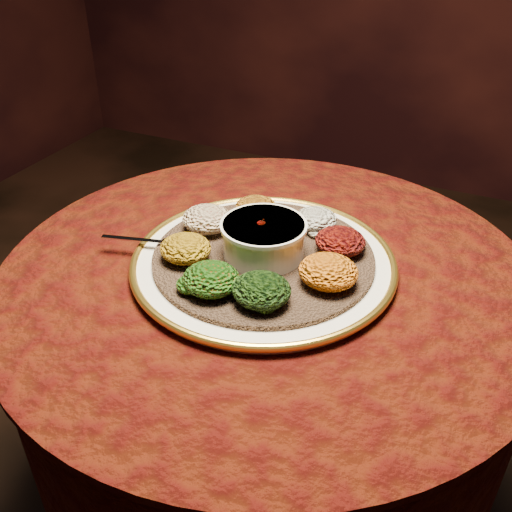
% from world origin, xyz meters
% --- Properties ---
extents(table, '(0.96, 0.96, 0.73)m').
position_xyz_m(table, '(0.00, 0.00, 0.55)').
color(table, black).
rests_on(table, ground).
extents(platter, '(0.53, 0.53, 0.02)m').
position_xyz_m(platter, '(-0.01, -0.00, 0.75)').
color(platter, white).
rests_on(platter, table).
extents(injera, '(0.40, 0.40, 0.01)m').
position_xyz_m(injera, '(-0.01, -0.00, 0.76)').
color(injera, brown).
rests_on(injera, platter).
extents(stew_bowl, '(0.15, 0.15, 0.06)m').
position_xyz_m(stew_bowl, '(-0.01, -0.00, 0.80)').
color(stew_bowl, silver).
rests_on(stew_bowl, injera).
extents(spoon, '(0.16, 0.06, 0.01)m').
position_xyz_m(spoon, '(-0.18, -0.05, 0.77)').
color(spoon, silver).
rests_on(spoon, injera).
extents(portion_ayib, '(0.08, 0.08, 0.04)m').
position_xyz_m(portion_ayib, '(0.05, 0.12, 0.78)').
color(portion_ayib, beige).
rests_on(portion_ayib, injera).
extents(portion_kitfo, '(0.09, 0.08, 0.04)m').
position_xyz_m(portion_kitfo, '(0.11, 0.06, 0.78)').
color(portion_kitfo, black).
rests_on(portion_kitfo, injera).
extents(portion_tikil, '(0.10, 0.09, 0.05)m').
position_xyz_m(portion_tikil, '(0.12, -0.04, 0.79)').
color(portion_tikil, '#AA660E').
rests_on(portion_tikil, injera).
extents(portion_gomen, '(0.09, 0.09, 0.04)m').
position_xyz_m(portion_gomen, '(0.05, -0.13, 0.78)').
color(portion_gomen, black).
rests_on(portion_gomen, injera).
extents(portion_mixveg, '(0.09, 0.09, 0.04)m').
position_xyz_m(portion_mixveg, '(-0.04, -0.14, 0.78)').
color(portion_mixveg, '#8C2C09').
rests_on(portion_mixveg, injera).
extents(portion_kik, '(0.09, 0.09, 0.04)m').
position_xyz_m(portion_kik, '(-0.12, -0.07, 0.78)').
color(portion_kik, '#AB790F').
rests_on(portion_kik, injera).
extents(portion_timatim, '(0.09, 0.09, 0.05)m').
position_xyz_m(portion_timatim, '(-0.14, 0.03, 0.78)').
color(portion_timatim, '#750708').
rests_on(portion_timatim, injera).
extents(portion_shiro, '(0.08, 0.08, 0.04)m').
position_xyz_m(portion_shiro, '(-0.07, 0.11, 0.78)').
color(portion_shiro, '#9C6112').
rests_on(portion_shiro, injera).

